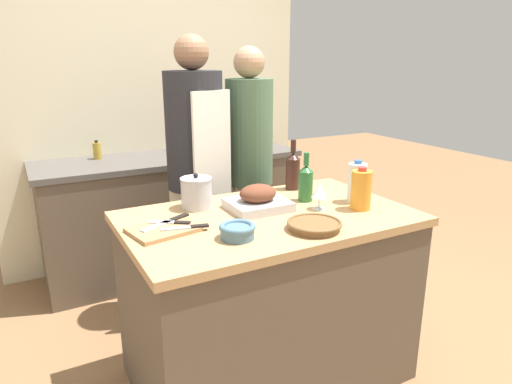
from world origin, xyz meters
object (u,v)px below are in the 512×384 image
at_px(stock_pot, 196,193).
at_px(knife_paring, 171,222).
at_px(juice_jug, 361,190).
at_px(condiment_bottle_short, 237,139).
at_px(cutting_board, 163,230).
at_px(roasting_pan, 258,200).
at_px(knife_chef, 167,222).
at_px(condiment_bottle_tall, 97,151).
at_px(milk_jug, 357,183).
at_px(person_cook_aproned, 196,167).
at_px(stand_mixer, 199,135).
at_px(person_cook_guest, 249,164).
at_px(knife_bread, 187,227).
at_px(wine_bottle_dark, 306,182).
at_px(wicker_basket, 314,225).
at_px(wine_glass_left, 320,192).
at_px(wine_bottle_green, 293,170).

relative_size(stock_pot, knife_paring, 1.05).
bearing_deg(knife_paring, stock_pot, 45.00).
xyz_separation_m(juice_jug, condiment_bottle_short, (0.12, 1.62, 0.00)).
relative_size(cutting_board, condiment_bottle_short, 1.71).
xyz_separation_m(roasting_pan, knife_chef, (-0.46, -0.02, -0.03)).
relative_size(juice_jug, knife_paring, 1.24).
height_order(juice_jug, condiment_bottle_tall, juice_jug).
relative_size(milk_jug, person_cook_aproned, 0.13).
bearing_deg(roasting_pan, stand_mixer, 80.52).
height_order(condiment_bottle_tall, person_cook_guest, person_cook_guest).
xyz_separation_m(milk_jug, knife_bread, (-0.92, 0.01, -0.08)).
bearing_deg(wine_bottle_dark, wicker_basket, -119.03).
relative_size(roasting_pan, wine_glass_left, 2.28).
relative_size(wine_glass_left, person_cook_aproned, 0.07).
xyz_separation_m(cutting_board, stand_mixer, (0.72, 1.38, 0.15)).
distance_m(wicker_basket, knife_bread, 0.55).
distance_m(wine_glass_left, knife_paring, 0.73).
distance_m(wine_bottle_green, wine_glass_left, 0.38).
bearing_deg(person_cook_guest, wine_glass_left, -84.10).
xyz_separation_m(wicker_basket, juice_jug, (0.36, 0.12, 0.08)).
bearing_deg(roasting_pan, condiment_bottle_short, 67.73).
bearing_deg(stock_pot, condiment_bottle_short, 55.99).
bearing_deg(condiment_bottle_tall, milk_jug, -58.83).
distance_m(roasting_pan, wine_bottle_dark, 0.29).
relative_size(condiment_bottle_short, person_cook_guest, 0.11).
relative_size(knife_paring, person_cook_aproned, 0.10).
distance_m(roasting_pan, person_cook_guest, 0.78).
bearing_deg(condiment_bottle_short, wine_bottle_dark, -101.52).
distance_m(milk_jug, wine_bottle_dark, 0.26).
xyz_separation_m(condiment_bottle_short, person_cook_guest, (-0.24, -0.67, -0.04)).
relative_size(wine_bottle_dark, wine_glass_left, 2.00).
xyz_separation_m(knife_bread, person_cook_aproned, (0.36, 0.80, 0.06)).
height_order(cutting_board, wine_bottle_dark, wine_bottle_dark).
bearing_deg(stock_pot, juice_jug, -29.79).
relative_size(roasting_pan, milk_jug, 1.32).
xyz_separation_m(wine_glass_left, knife_bread, (-0.68, 0.02, -0.07)).
distance_m(wicker_basket, person_cook_guest, 1.10).
relative_size(roasting_pan, juice_jug, 1.38).
height_order(cutting_board, stand_mixer, stand_mixer).
relative_size(knife_bread, person_cook_aproned, 0.12).
xyz_separation_m(wicker_basket, knife_paring, (-0.53, 0.33, 0.00)).
bearing_deg(knife_paring, condiment_bottle_short, 54.24).
relative_size(knife_bread, condiment_bottle_tall, 1.52).
xyz_separation_m(juice_jug, stand_mixer, (-0.23, 1.54, 0.06)).
distance_m(knife_chef, condiment_bottle_short, 1.74).
xyz_separation_m(milk_jug, knife_chef, (-0.97, 0.12, -0.08)).
distance_m(wicker_basket, milk_jug, 0.49).
relative_size(stock_pot, wine_bottle_green, 0.63).
bearing_deg(stock_pot, knife_bread, -118.87).
bearing_deg(knife_chef, wicker_basket, -32.03).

